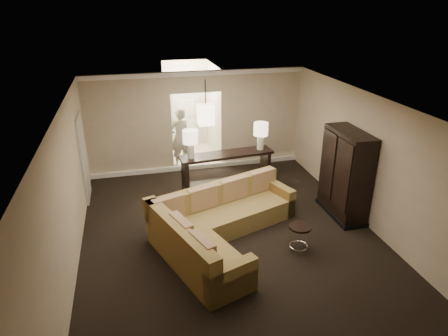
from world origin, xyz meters
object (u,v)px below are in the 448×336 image
object	(u,v)px
console_table	(226,167)
armoire	(345,176)
coffee_table	(216,212)
drink_table	(300,233)
sectional_sofa	(219,225)
person	(180,134)

from	to	relation	value
console_table	armoire	size ratio (longest dim) A/B	1.23
coffee_table	drink_table	world-z (taller)	drink_table
sectional_sofa	coffee_table	xyz separation A→B (m)	(0.13, 0.85, -0.18)
console_table	person	bearing A→B (deg)	113.70
coffee_table	person	size ratio (longest dim) A/B	0.51
sectional_sofa	armoire	world-z (taller)	armoire
console_table	person	world-z (taller)	person
console_table	drink_table	size ratio (longest dim) A/B	4.44
coffee_table	person	xyz separation A→B (m)	(-0.30, 3.30, 0.77)
coffee_table	console_table	bearing A→B (deg)	67.88
drink_table	console_table	bearing A→B (deg)	102.16
sectional_sofa	drink_table	size ratio (longest dim) A/B	6.08
coffee_table	armoire	size ratio (longest dim) A/B	0.50
console_table	sectional_sofa	bearing A→B (deg)	-113.04
sectional_sofa	armoire	bearing A→B (deg)	-11.72
drink_table	person	distance (m)	5.13
drink_table	person	bearing A→B (deg)	108.57
coffee_table	armoire	distance (m)	2.97
coffee_table	person	bearing A→B (deg)	95.24
coffee_table	drink_table	xyz separation A→B (m)	(1.32, -1.53, 0.20)
coffee_table	armoire	xyz separation A→B (m)	(2.84, -0.43, 0.76)
sectional_sofa	console_table	size ratio (longest dim) A/B	1.37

